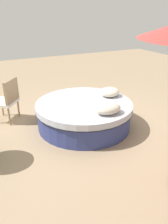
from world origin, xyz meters
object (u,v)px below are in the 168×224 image
round_bed (84,114)px  throw_pillow_0 (108,108)px  patio_chair (8,98)px  throw_pillow_1 (110,92)px

round_bed → throw_pillow_0: bearing=-76.1°
round_bed → patio_chair: 1.74m
throw_pillow_0 → throw_pillow_1: (0.53, 0.77, -0.00)m
throw_pillow_0 → throw_pillow_1: 0.94m
round_bed → throw_pillow_1: 0.79m
throw_pillow_1 → patio_chair: (-2.11, 0.89, -0.09)m
round_bed → throw_pillow_1: throw_pillow_1 is taller
round_bed → patio_chair: size_ratio=2.11×
throw_pillow_1 → throw_pillow_0: bearing=-124.2°
throw_pillow_0 → round_bed: bearing=103.9°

